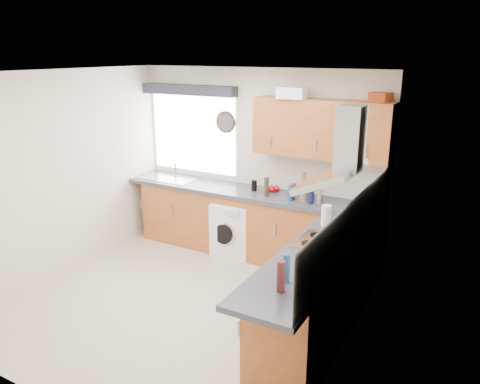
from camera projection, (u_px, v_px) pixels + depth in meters
The scene contains 39 objects.
ground_plane at pixel (184, 301), 5.26m from camera, with size 3.60×3.60×0.00m, color beige.
ceiling at pixel (175, 73), 4.53m from camera, with size 3.60×3.60×0.02m, color white.
wall_back at pixel (258, 161), 6.40m from camera, with size 3.60×0.02×2.50m, color silver.
wall_front at pixel (33, 260), 3.39m from camera, with size 3.60×0.02×2.50m, color silver.
wall_left at pixel (60, 174), 5.73m from camera, with size 0.02×3.60×2.50m, color silver.
wall_right at pixel (348, 225), 4.06m from camera, with size 0.02×3.60×2.50m, color silver.
window at pixel (193, 134), 6.79m from camera, with size 1.40×0.02×1.10m, color white.
window_blind at pixel (188, 90), 6.54m from camera, with size 1.50×0.18×0.14m, color #23232E.
splashback at pixel (356, 222), 4.33m from camera, with size 0.01×3.00×0.54m, color white.
base_cab_back at pixel (241, 223), 6.44m from camera, with size 3.00×0.58×0.86m, color #974B22.
base_cab_corner at pixel (356, 246), 5.69m from camera, with size 0.60×0.60×0.86m, color #974B22.
base_cab_right at pixel (318, 294), 4.56m from camera, with size 0.58×2.10×0.86m, color #974B22.
worktop_back at pixel (247, 192), 6.25m from camera, with size 3.60×0.62×0.05m, color #32323B.
worktop_right at pixel (314, 257), 4.30m from camera, with size 0.62×2.42×0.05m, color #32323B.
sink at pixel (167, 175), 6.85m from camera, with size 0.84×0.46×0.10m, color #A1A7AC, non-canonical shape.
oven at pixel (322, 288), 4.69m from camera, with size 0.56×0.58×0.85m, color black.
hob_plate at pixel (325, 242), 4.54m from camera, with size 0.52×0.52×0.01m, color #A1A7AC.
extractor_hood at pixel (340, 158), 4.25m from camera, with size 0.52×0.78×0.66m, color #A1A7AC, non-canonical shape.
upper_cabinets at pixel (322, 129), 5.65m from camera, with size 1.70×0.35×0.70m, color #974B22.
washing_machine at pixel (233, 228), 6.40m from camera, with size 0.51×0.50×0.75m, color white.
wall_clock at pixel (225, 122), 6.47m from camera, with size 0.31×0.31×0.04m, color #23232E.
casserole at pixel (292, 93), 5.61m from camera, with size 0.33×0.24×0.14m, color white.
storage_box at pixel (381, 97), 5.31m from camera, with size 0.22×0.18×0.10m, color #AA4014.
utensil_pot at pixel (304, 194), 5.83m from camera, with size 0.11×0.11×0.15m, color gray.
kitchen_roll at pixel (326, 216), 4.97m from camera, with size 0.10×0.10×0.23m, color white.
tomato_cluster at pixel (273, 189), 6.22m from camera, with size 0.15×0.15×0.07m, color #C30609, non-canonical shape.
jar_0 at pixel (266, 187), 5.98m from camera, with size 0.06×0.06×0.25m, color #35291D.
jar_1 at pixel (293, 192), 5.85m from camera, with size 0.06×0.06×0.21m, color #56281F.
jar_2 at pixel (311, 195), 5.68m from camera, with size 0.07×0.07×0.23m, color #171446.
jar_3 at pixel (289, 194), 5.93m from camera, with size 0.04×0.04×0.11m, color black.
jar_4 at pixel (313, 196), 5.82m from camera, with size 0.05×0.05×0.11m, color navy.
jar_5 at pixel (290, 194), 5.81m from camera, with size 0.06×0.06×0.17m, color navy.
jar_6 at pixel (319, 193), 5.69m from camera, with size 0.06×0.06×0.26m, color #9D9486.
jar_7 at pixel (291, 193), 5.86m from camera, with size 0.07×0.07×0.17m, color black.
jar_8 at pixel (321, 199), 5.73m from camera, with size 0.04×0.04×0.10m, color #1F5926.
jar_9 at pixel (293, 189), 6.04m from camera, with size 0.07×0.07×0.15m, color navy.
jar_10 at pixel (254, 186), 6.23m from camera, with size 0.07×0.07×0.14m, color black.
bottle_0 at pixel (286, 268), 3.76m from camera, with size 0.06×0.06×0.24m, color #1D4B8C.
bottle_1 at pixel (281, 276), 3.59m from camera, with size 0.07×0.07×0.26m, color #451918.
Camera 1 is at (2.82, -3.78, 2.70)m, focal length 35.00 mm.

